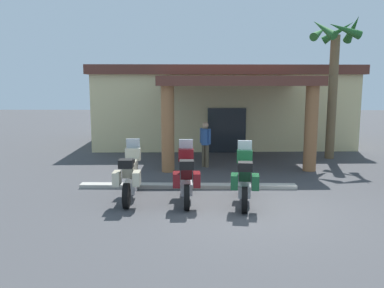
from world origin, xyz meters
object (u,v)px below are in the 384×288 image
motel_building (220,105)px  motorcycle_green (245,178)px  pedestrian (205,141)px  palm_tree_near_portico (334,62)px  motorcycle_cream (130,175)px  motorcycle_maroon (186,176)px

motel_building → motorcycle_green: motel_building is taller
pedestrian → palm_tree_near_portico: 6.55m
motel_building → pedestrian: motel_building is taller
pedestrian → motel_building: bearing=35.6°
motorcycle_cream → palm_tree_near_portico: size_ratio=0.37×
motorcycle_maroon → pedestrian: (0.59, 4.53, 0.33)m
pedestrian → motorcycle_maroon: bearing=-143.9°
motorcycle_cream → motel_building: bearing=-18.2°
motorcycle_maroon → motorcycle_green: bearing=-99.8°
motorcycle_cream → motorcycle_maroon: size_ratio=1.00×
motorcycle_green → pedestrian: (-0.98, 4.73, 0.33)m
motorcycle_cream → motorcycle_maroon: 1.57m
motorcycle_cream → motorcycle_maroon: same height
motorcycle_cream → pedestrian: 4.94m
motel_building → motorcycle_cream: bearing=-108.2°
palm_tree_near_portico → pedestrian: bearing=-160.5°
motel_building → motorcycle_cream: motel_building is taller
motorcycle_maroon → motorcycle_green: size_ratio=1.00×
motorcycle_cream → palm_tree_near_portico: bearing=-52.7°
motel_building → palm_tree_near_portico: size_ratio=2.23×
motel_building → palm_tree_near_portico: 6.80m
motorcycle_cream → pedestrian: (2.15, 4.43, 0.33)m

